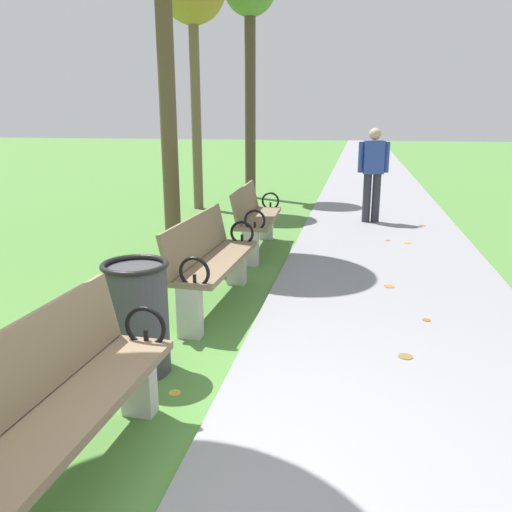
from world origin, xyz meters
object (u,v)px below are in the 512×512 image
Objects in this scene: park_bench_1 at (57,406)px; trash_bin at (138,317)px; park_bench_3 at (255,217)px; pedestrian_walking at (373,170)px; park_bench_2 at (211,260)px; tree_4 at (250,0)px.

trash_bin is (-0.15, 1.27, -0.06)m from park_bench_1.
park_bench_3 is at bearing 87.67° from trash_bin.
trash_bin is (-0.15, -3.63, -0.06)m from park_bench_3.
pedestrian_walking is at bearing 55.19° from park_bench_3.
park_bench_1 is 1.00× the size of park_bench_3.
park_bench_1 is at bearing -102.61° from pedestrian_walking.
park_bench_2 is 8.07m from tree_4.
park_bench_3 is 2.87m from pedestrian_walking.
pedestrian_walking is 6.23m from trash_bin.
tree_4 is (-1.07, 4.84, 3.72)m from park_bench_3.
tree_4 reaches higher than pedestrian_walking.
park_bench_2 is 0.31× the size of tree_4.
pedestrian_walking reaches higher than trash_bin.
park_bench_2 is at bearing 90.00° from park_bench_1.
park_bench_2 is 1.00× the size of pedestrian_walking.
pedestrian_walking is (1.62, 2.32, 0.44)m from park_bench_3.
pedestrian_walking is at bearing 70.47° from park_bench_2.
tree_4 is at bearing 98.64° from park_bench_2.
trash_bin is at bearing -83.75° from tree_4.
park_bench_1 is 1.92× the size of trash_bin.
park_bench_2 and park_bench_3 have the same top height.
tree_4 reaches higher than park_bench_1.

